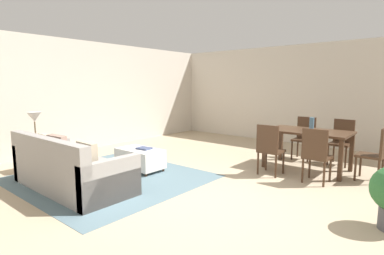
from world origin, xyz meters
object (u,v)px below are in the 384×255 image
dining_chair_far_left (305,135)px  book_on_ottoman (144,148)px  couch (70,170)px  side_table (36,147)px  table_lamp (34,118)px  dining_table (308,135)px  dining_chair_near_left (269,147)px  vase_centerpiece (312,124)px  ottoman_table (140,158)px  dining_chair_head_east (376,151)px  dining_chair_near_right (316,153)px  dining_chair_far_right (342,139)px

dining_chair_far_left → book_on_ottoman: 3.51m
couch → side_table: bearing=176.0°
book_on_ottoman → table_lamp: bearing=-138.3°
dining_table → dining_chair_near_left: dining_chair_near_left is taller
side_table → table_lamp: (0.00, 0.00, 0.54)m
couch → vase_centerpiece: bearing=54.2°
vase_centerpiece → book_on_ottoman: vase_centerpiece is taller
couch → dining_chair_near_left: 3.39m
book_on_ottoman → ottoman_table: bearing=-155.0°
dining_chair_far_left → book_on_ottoman: (-2.00, -2.88, -0.09)m
dining_chair_far_left → dining_chair_near_left: bearing=-91.5°
dining_chair_head_east → book_on_ottoman: (-3.49, -2.04, -0.09)m
ottoman_table → side_table: 1.94m
dining_chair_near_right → dining_chair_far_right: 1.62m
dining_chair_near_left → dining_chair_far_left: bearing=88.5°
ottoman_table → book_on_ottoman: bearing=25.0°
dining_chair_far_right → book_on_ottoman: (-2.75, -2.90, -0.09)m
dining_chair_near_left → dining_chair_head_east: same height
dining_chair_far_right → couch: bearing=-123.5°
table_lamp → book_on_ottoman: size_ratio=2.02×
couch → dining_table: size_ratio=1.43×
dining_chair_head_east → dining_chair_near_right: bearing=-134.3°
dining_chair_near_left → vase_centerpiece: 1.01m
ottoman_table → dining_chair_far_right: 4.09m
dining_chair_far_left → dining_table: bearing=-67.2°
table_lamp → dining_chair_far_left: table_lamp is taller
side_table → table_lamp: 0.54m
side_table → dining_chair_near_left: size_ratio=0.65×
ottoman_table → side_table: bearing=-137.5°
couch → dining_chair_near_right: bearing=43.4°
ottoman_table → dining_chair_far_right: dining_chair_far_right is taller
dining_chair_far_right → vase_centerpiece: vase_centerpiece is taller
dining_table → dining_chair_near_right: 0.89m
dining_chair_far_left → dining_chair_far_right: (0.75, 0.02, 0.00)m
vase_centerpiece → dining_chair_far_left: bearing=116.4°
dining_chair_near_right → dining_chair_head_east: (0.74, 0.76, 0.00)m
dining_table → dining_chair_far_right: 0.94m
dining_table → dining_chair_near_right: (0.41, -0.78, -0.14)m
couch → book_on_ottoman: bearing=85.3°
couch → dining_chair_near_left: size_ratio=2.35×
couch → ottoman_table: (0.04, 1.39, -0.06)m
couch → dining_chair_far_right: bearing=56.5°
dining_table → vase_centerpiece: (0.06, 0.01, 0.22)m
side_table → dining_chair_far_left: (3.50, 4.22, 0.05)m
couch → dining_table: 4.29m
ottoman_table → dining_chair_head_east: size_ratio=0.99×
dining_chair_head_east → couch: bearing=-136.1°
dining_chair_far_right → vase_centerpiece: 0.98m
dining_chair_head_east → dining_chair_far_left: bearing=150.6°
dining_chair_near_left → side_table: bearing=-143.3°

